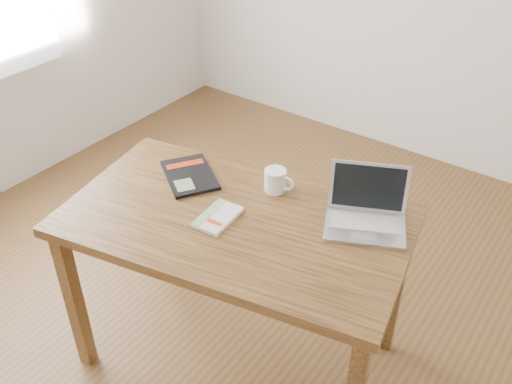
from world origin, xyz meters
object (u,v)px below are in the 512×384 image
Objects in this scene: white_guidebook at (218,217)px; laptop at (366,212)px; coffee_mug at (276,180)px; desk at (236,236)px; black_guidebook at (190,175)px.

laptop is at bearing 28.77° from white_guidebook.
laptop is 2.89× the size of coffee_mug.
desk is 0.49m from laptop.
desk is at bearing -172.45° from laptop.
black_guidebook is at bearing 166.56° from laptop.
black_guidebook is at bearing -166.10° from coffee_mug.
white_guidebook is 0.54m from laptop.
black_guidebook is at bearing 150.00° from desk.
coffee_mug reaches higher than black_guidebook.
coffee_mug is at bearing 158.44° from laptop.
laptop reaches higher than white_guidebook.
black_guidebook is at bearing 145.51° from white_guidebook.
laptop is (0.44, 0.30, 0.04)m from white_guidebook.
laptop is 0.38m from coffee_mug.
coffee_mug is at bearing -35.77° from black_guidebook.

